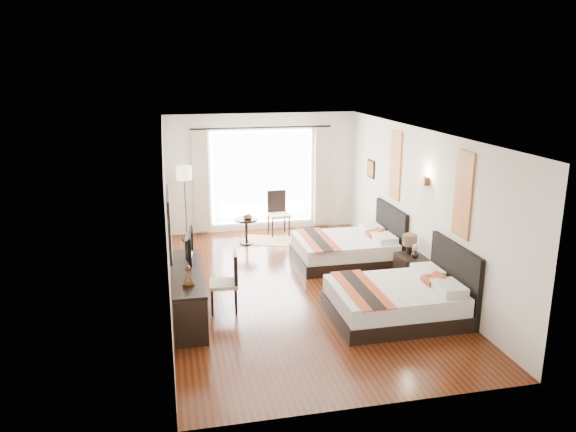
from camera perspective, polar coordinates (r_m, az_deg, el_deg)
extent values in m
cube|color=#37160A|center=(10.22, 1.03, -7.23)|extent=(4.50, 7.50, 0.01)
cube|color=white|center=(9.52, 1.11, 8.52)|extent=(4.50, 7.50, 0.02)
cube|color=silver|center=(10.51, 13.06, 1.06)|extent=(0.01, 7.50, 2.80)
cube|color=silver|center=(9.52, -12.18, -0.35)|extent=(0.01, 7.50, 2.80)
cube|color=silver|center=(13.36, -2.68, 4.40)|extent=(4.50, 0.01, 2.80)
cube|color=silver|center=(6.38, 9.01, -7.99)|extent=(4.50, 0.01, 2.80)
cube|color=white|center=(13.36, -2.67, 3.97)|extent=(2.40, 0.02, 2.20)
cube|color=white|center=(13.30, -2.62, 3.92)|extent=(2.30, 0.02, 2.10)
cube|color=#B6A48D|center=(13.10, -8.86, 3.49)|extent=(0.35, 0.14, 2.35)
cube|color=#B6A48D|center=(13.59, 3.46, 4.06)|extent=(0.35, 0.14, 2.35)
cube|color=maroon|center=(9.04, 17.36, 2.08)|extent=(0.03, 0.50, 1.35)
cube|color=maroon|center=(11.35, 10.86, 5.05)|extent=(0.03, 0.50, 1.35)
cube|color=#402A17|center=(10.09, 13.75, 3.46)|extent=(0.10, 0.14, 0.14)
cube|color=black|center=(8.74, -12.02, -0.70)|extent=(0.04, 1.25, 0.95)
cube|color=white|center=(8.74, -11.85, -0.69)|extent=(0.01, 1.12, 0.82)
cube|color=black|center=(9.16, 10.64, -9.41)|extent=(1.96, 1.53, 0.24)
cube|color=silver|center=(9.06, 10.73, -7.89)|extent=(1.90, 1.49, 0.29)
cube|color=black|center=(9.42, 16.54, -6.11)|extent=(0.08, 1.53, 1.15)
cube|color=#A13919|center=(8.81, 7.45, -7.36)|extent=(0.53, 1.59, 0.02)
cube|color=black|center=(11.45, 5.64, -4.15)|extent=(1.93, 1.50, 0.23)
cube|color=silver|center=(11.37, 5.67, -2.92)|extent=(1.87, 1.46, 0.28)
cube|color=black|center=(11.65, 10.39, -1.68)|extent=(0.08, 1.50, 1.13)
cube|color=#A13919|center=(11.17, 3.05, -2.39)|extent=(0.52, 1.56, 0.02)
cube|color=black|center=(10.46, 12.37, -5.41)|extent=(0.47, 0.58, 0.55)
cylinder|color=black|center=(10.46, 12.21, -3.47)|extent=(0.11, 0.11, 0.22)
cylinder|color=#3D2A1D|center=(10.40, 12.27, -2.38)|extent=(0.26, 0.26, 0.20)
imported|color=black|center=(10.28, 12.77, -4.05)|extent=(0.16, 0.16, 0.14)
cube|color=black|center=(9.13, -10.16, -7.72)|extent=(0.50, 2.20, 0.76)
imported|color=black|center=(9.42, -10.36, -2.99)|extent=(0.18, 0.84, 0.48)
cube|color=beige|center=(9.20, -6.56, -6.87)|extent=(0.49, 0.49, 0.06)
cube|color=black|center=(9.11, -5.35, -5.24)|extent=(0.08, 0.43, 0.50)
cylinder|color=black|center=(13.06, -10.20, -2.34)|extent=(0.26, 0.26, 0.03)
cylinder|color=#402A17|center=(12.86, -10.35, 0.79)|extent=(0.03, 0.03, 1.45)
cylinder|color=beige|center=(12.69, -10.52, 4.33)|extent=(0.34, 0.34, 0.30)
cylinder|color=black|center=(12.55, -4.24, -1.56)|extent=(0.50, 0.50, 0.58)
imported|color=#49301A|center=(12.43, -4.12, -0.20)|extent=(0.25, 0.25, 0.06)
cube|color=beige|center=(13.15, -0.95, 0.10)|extent=(0.50, 0.50, 0.06)
cube|color=black|center=(13.27, -1.19, 1.52)|extent=(0.45, 0.08, 0.53)
cube|color=tan|center=(12.80, -1.89, -2.51)|extent=(1.34, 1.12, 0.01)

